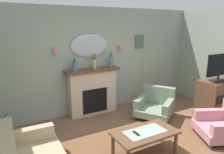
{
  "coord_description": "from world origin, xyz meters",
  "views": [
    {
      "loc": [
        -2.23,
        -2.3,
        2.2
      ],
      "look_at": [
        -0.24,
        1.3,
        1.18
      ],
      "focal_mm": 33.77,
      "sensor_mm": 36.0,
      "label": 1
    }
  ],
  "objects_px": {
    "fireplace": "(93,92)",
    "potted_plant_small_fern": "(2,129)",
    "wall_mirror": "(89,46)",
    "mantel_vase_left": "(94,60)",
    "wall_sconce_left": "(55,50)",
    "armchair_in_corner": "(224,124)",
    "mantel_vase_centre": "(75,64)",
    "mantel_vase_right": "(111,59)",
    "tv_flatscreen": "(220,67)",
    "armchair_by_coffee_table": "(155,105)",
    "framed_picture": "(139,42)",
    "tv_remote": "(136,133)",
    "coffee_table": "(145,135)",
    "tv_cabinet": "(215,98)",
    "wall_sconce_right": "(120,46)"
  },
  "relations": [
    {
      "from": "fireplace",
      "to": "potted_plant_small_fern",
      "type": "height_order",
      "value": "fireplace"
    },
    {
      "from": "wall_mirror",
      "to": "mantel_vase_left",
      "type": "bearing_deg",
      "value": -73.61
    },
    {
      "from": "wall_sconce_left",
      "to": "armchair_in_corner",
      "type": "relative_size",
      "value": 0.13
    },
    {
      "from": "mantel_vase_centre",
      "to": "mantel_vase_right",
      "type": "bearing_deg",
      "value": -0.0
    },
    {
      "from": "wall_mirror",
      "to": "tv_flatscreen",
      "type": "relative_size",
      "value": 1.14
    },
    {
      "from": "mantel_vase_right",
      "to": "armchair_by_coffee_table",
      "type": "distance_m",
      "value": 1.58
    },
    {
      "from": "mantel_vase_right",
      "to": "framed_picture",
      "type": "xyz_separation_m",
      "value": [
        1.0,
        0.18,
        0.38
      ]
    },
    {
      "from": "tv_remote",
      "to": "framed_picture",
      "type": "bearing_deg",
      "value": 53.53
    },
    {
      "from": "framed_picture",
      "to": "wall_sconce_left",
      "type": "bearing_deg",
      "value": -178.54
    },
    {
      "from": "coffee_table",
      "to": "tv_cabinet",
      "type": "height_order",
      "value": "tv_cabinet"
    },
    {
      "from": "wall_sconce_left",
      "to": "framed_picture",
      "type": "bearing_deg",
      "value": 1.46
    },
    {
      "from": "wall_mirror",
      "to": "coffee_table",
      "type": "xyz_separation_m",
      "value": [
        0.05,
        -2.2,
        -1.33
      ]
    },
    {
      "from": "mantel_vase_right",
      "to": "wall_mirror",
      "type": "bearing_deg",
      "value": 161.22
    },
    {
      "from": "potted_plant_small_fern",
      "to": "tv_remote",
      "type": "bearing_deg",
      "value": -38.26
    },
    {
      "from": "wall_mirror",
      "to": "tv_remote",
      "type": "distance_m",
      "value": 2.53
    },
    {
      "from": "mantel_vase_right",
      "to": "tv_cabinet",
      "type": "height_order",
      "value": "mantel_vase_right"
    },
    {
      "from": "framed_picture",
      "to": "tv_cabinet",
      "type": "height_order",
      "value": "framed_picture"
    },
    {
      "from": "mantel_vase_left",
      "to": "potted_plant_small_fern",
      "type": "xyz_separation_m",
      "value": [
        -2.12,
        -0.5,
        -1.06
      ]
    },
    {
      "from": "mantel_vase_left",
      "to": "wall_mirror",
      "type": "relative_size",
      "value": 0.41
    },
    {
      "from": "fireplace",
      "to": "wall_mirror",
      "type": "height_order",
      "value": "wall_mirror"
    },
    {
      "from": "armchair_by_coffee_table",
      "to": "potted_plant_small_fern",
      "type": "distance_m",
      "value": 3.34
    },
    {
      "from": "mantel_vase_centre",
      "to": "mantel_vase_right",
      "type": "xyz_separation_m",
      "value": [
        0.95,
        -0.0,
        0.05
      ]
    },
    {
      "from": "fireplace",
      "to": "framed_picture",
      "type": "height_order",
      "value": "framed_picture"
    },
    {
      "from": "wall_sconce_right",
      "to": "tv_flatscreen",
      "type": "height_order",
      "value": "wall_sconce_right"
    },
    {
      "from": "wall_sconce_right",
      "to": "tv_cabinet",
      "type": "xyz_separation_m",
      "value": [
        1.71,
        -1.67,
        -1.21
      ]
    },
    {
      "from": "coffee_table",
      "to": "mantel_vase_centre",
      "type": "bearing_deg",
      "value": 103.77
    },
    {
      "from": "mantel_vase_centre",
      "to": "wall_mirror",
      "type": "bearing_deg",
      "value": 20.7
    },
    {
      "from": "wall_sconce_right",
      "to": "tv_cabinet",
      "type": "distance_m",
      "value": 2.68
    },
    {
      "from": "coffee_table",
      "to": "tv_remote",
      "type": "xyz_separation_m",
      "value": [
        -0.18,
        0.01,
        0.07
      ]
    },
    {
      "from": "coffee_table",
      "to": "tv_cabinet",
      "type": "relative_size",
      "value": 1.22
    },
    {
      "from": "tv_remote",
      "to": "potted_plant_small_fern",
      "type": "relative_size",
      "value": 0.25
    },
    {
      "from": "mantel_vase_left",
      "to": "armchair_by_coffee_table",
      "type": "relative_size",
      "value": 0.35
    },
    {
      "from": "wall_sconce_right",
      "to": "armchair_in_corner",
      "type": "distance_m",
      "value": 2.96
    },
    {
      "from": "coffee_table",
      "to": "wall_sconce_right",
      "type": "bearing_deg",
      "value": 69.56
    },
    {
      "from": "mantel_vase_right",
      "to": "coffee_table",
      "type": "relative_size",
      "value": 0.38
    },
    {
      "from": "mantel_vase_left",
      "to": "tv_cabinet",
      "type": "height_order",
      "value": "mantel_vase_left"
    },
    {
      "from": "wall_mirror",
      "to": "tv_remote",
      "type": "height_order",
      "value": "wall_mirror"
    },
    {
      "from": "wall_sconce_right",
      "to": "tv_cabinet",
      "type": "bearing_deg",
      "value": -44.31
    },
    {
      "from": "framed_picture",
      "to": "tv_flatscreen",
      "type": "height_order",
      "value": "framed_picture"
    },
    {
      "from": "fireplace",
      "to": "framed_picture",
      "type": "distance_m",
      "value": 1.91
    },
    {
      "from": "mantel_vase_centre",
      "to": "mantel_vase_left",
      "type": "xyz_separation_m",
      "value": [
        0.5,
        -0.0,
        0.06
      ]
    },
    {
      "from": "mantel_vase_left",
      "to": "tv_remote",
      "type": "height_order",
      "value": "mantel_vase_left"
    },
    {
      "from": "wall_sconce_left",
      "to": "armchair_by_coffee_table",
      "type": "xyz_separation_m",
      "value": [
        2.11,
        -1.01,
        -1.35
      ]
    },
    {
      "from": "coffee_table",
      "to": "tv_flatscreen",
      "type": "xyz_separation_m",
      "value": [
        2.51,
        0.46,
        0.86
      ]
    },
    {
      "from": "mantel_vase_right",
      "to": "potted_plant_small_fern",
      "type": "distance_m",
      "value": 2.82
    },
    {
      "from": "wall_sconce_right",
      "to": "coffee_table",
      "type": "distance_m",
      "value": 2.63
    },
    {
      "from": "framed_picture",
      "to": "armchair_by_coffee_table",
      "type": "distance_m",
      "value": 1.81
    },
    {
      "from": "wall_sconce_left",
      "to": "coffee_table",
      "type": "height_order",
      "value": "wall_sconce_left"
    },
    {
      "from": "wall_sconce_right",
      "to": "coffee_table",
      "type": "relative_size",
      "value": 0.13
    },
    {
      "from": "tv_cabinet",
      "to": "tv_flatscreen",
      "type": "bearing_deg",
      "value": -90.0
    }
  ]
}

